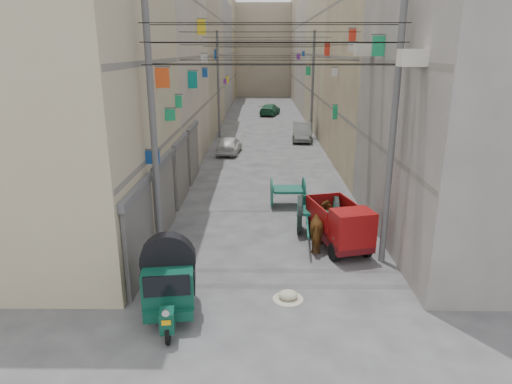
{
  "coord_description": "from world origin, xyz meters",
  "views": [
    {
      "loc": [
        -0.37,
        -7.62,
        6.59
      ],
      "look_at": [
        -0.51,
        6.5,
        2.19
      ],
      "focal_mm": 32.0,
      "sensor_mm": 36.0,
      "label": 1
    }
  ],
  "objects_px": {
    "second_cart": "(288,191)",
    "mini_truck": "(343,229)",
    "feed_sack": "(288,295)",
    "auto_rickshaw": "(169,279)",
    "distant_car_grey": "(302,132)",
    "horse": "(322,227)",
    "distant_car_white": "(229,145)",
    "distant_car_green": "(270,109)",
    "tonga_cart": "(317,214)"
  },
  "relations": [
    {
      "from": "mini_truck",
      "to": "auto_rickshaw",
      "type": "bearing_deg",
      "value": -156.54
    },
    {
      "from": "horse",
      "to": "distant_car_grey",
      "type": "bearing_deg",
      "value": -85.39
    },
    {
      "from": "auto_rickshaw",
      "to": "mini_truck",
      "type": "height_order",
      "value": "auto_rickshaw"
    },
    {
      "from": "auto_rickshaw",
      "to": "distant_car_white",
      "type": "xyz_separation_m",
      "value": [
        0.24,
        19.41,
        -0.42
      ]
    },
    {
      "from": "tonga_cart",
      "to": "feed_sack",
      "type": "bearing_deg",
      "value": -101.81
    },
    {
      "from": "distant_car_grey",
      "to": "feed_sack",
      "type": "bearing_deg",
      "value": -91.16
    },
    {
      "from": "tonga_cart",
      "to": "distant_car_green",
      "type": "distance_m",
      "value": 32.81
    },
    {
      "from": "auto_rickshaw",
      "to": "distant_car_white",
      "type": "distance_m",
      "value": 19.42
    },
    {
      "from": "distant_car_white",
      "to": "mini_truck",
      "type": "bearing_deg",
      "value": 112.99
    },
    {
      "from": "auto_rickshaw",
      "to": "distant_car_white",
      "type": "bearing_deg",
      "value": 81.97
    },
    {
      "from": "auto_rickshaw",
      "to": "second_cart",
      "type": "xyz_separation_m",
      "value": [
        3.52,
        8.67,
        -0.31
      ]
    },
    {
      "from": "mini_truck",
      "to": "distant_car_grey",
      "type": "xyz_separation_m",
      "value": [
        0.37,
        20.13,
        -0.15
      ]
    },
    {
      "from": "auto_rickshaw",
      "to": "tonga_cart",
      "type": "height_order",
      "value": "auto_rickshaw"
    },
    {
      "from": "second_cart",
      "to": "mini_truck",
      "type": "bearing_deg",
      "value": -72.3
    },
    {
      "from": "auto_rickshaw",
      "to": "second_cart",
      "type": "height_order",
      "value": "auto_rickshaw"
    },
    {
      "from": "mini_truck",
      "to": "second_cart",
      "type": "bearing_deg",
      "value": 94.37
    },
    {
      "from": "mini_truck",
      "to": "horse",
      "type": "distance_m",
      "value": 0.72
    },
    {
      "from": "distant_car_white",
      "to": "distant_car_grey",
      "type": "bearing_deg",
      "value": -132.63
    },
    {
      "from": "second_cart",
      "to": "distant_car_grey",
      "type": "xyz_separation_m",
      "value": [
        1.97,
        15.44,
        -0.04
      ]
    },
    {
      "from": "distant_car_white",
      "to": "second_cart",
      "type": "bearing_deg",
      "value": 112.41
    },
    {
      "from": "auto_rickshaw",
      "to": "feed_sack",
      "type": "distance_m",
      "value": 3.3
    },
    {
      "from": "tonga_cart",
      "to": "distant_car_white",
      "type": "relative_size",
      "value": 0.95
    },
    {
      "from": "second_cart",
      "to": "feed_sack",
      "type": "distance_m",
      "value": 7.92
    },
    {
      "from": "mini_truck",
      "to": "horse",
      "type": "height_order",
      "value": "mini_truck"
    },
    {
      "from": "second_cart",
      "to": "feed_sack",
      "type": "height_order",
      "value": "second_cart"
    },
    {
      "from": "distant_car_grey",
      "to": "second_cart",
      "type": "bearing_deg",
      "value": -92.56
    },
    {
      "from": "horse",
      "to": "feed_sack",
      "type": "bearing_deg",
      "value": 76.19
    },
    {
      "from": "tonga_cart",
      "to": "horse",
      "type": "relative_size",
      "value": 1.8
    },
    {
      "from": "second_cart",
      "to": "distant_car_white",
      "type": "height_order",
      "value": "second_cart"
    },
    {
      "from": "auto_rickshaw",
      "to": "horse",
      "type": "xyz_separation_m",
      "value": [
        4.44,
        4.22,
        -0.24
      ]
    },
    {
      "from": "tonga_cart",
      "to": "distant_car_white",
      "type": "xyz_separation_m",
      "value": [
        -4.21,
        13.83,
        -0.16
      ]
    },
    {
      "from": "horse",
      "to": "tonga_cart",
      "type": "bearing_deg",
      "value": -82.75
    },
    {
      "from": "tonga_cart",
      "to": "second_cart",
      "type": "bearing_deg",
      "value": 110.79
    },
    {
      "from": "distant_car_white",
      "to": "distant_car_green",
      "type": "height_order",
      "value": "distant_car_green"
    },
    {
      "from": "distant_car_white",
      "to": "distant_car_grey",
      "type": "xyz_separation_m",
      "value": [
        5.24,
        4.7,
        0.07
      ]
    },
    {
      "from": "second_cart",
      "to": "horse",
      "type": "xyz_separation_m",
      "value": [
        0.92,
        -4.45,
        0.07
      ]
    },
    {
      "from": "feed_sack",
      "to": "horse",
      "type": "distance_m",
      "value": 3.75
    },
    {
      "from": "mini_truck",
      "to": "feed_sack",
      "type": "relative_size",
      "value": 6.1
    },
    {
      "from": "feed_sack",
      "to": "second_cart",
      "type": "bearing_deg",
      "value": 86.9
    },
    {
      "from": "horse",
      "to": "distant_car_green",
      "type": "height_order",
      "value": "horse"
    },
    {
      "from": "auto_rickshaw",
      "to": "second_cart",
      "type": "bearing_deg",
      "value": 60.61
    },
    {
      "from": "feed_sack",
      "to": "distant_car_grey",
      "type": "relative_size",
      "value": 0.13
    },
    {
      "from": "tonga_cart",
      "to": "second_cart",
      "type": "xyz_separation_m",
      "value": [
        -0.93,
        3.09,
        -0.05
      ]
    },
    {
      "from": "mini_truck",
      "to": "distant_car_white",
      "type": "height_order",
      "value": "mini_truck"
    },
    {
      "from": "mini_truck",
      "to": "second_cart",
      "type": "xyz_separation_m",
      "value": [
        -1.6,
        4.68,
        -0.11
      ]
    },
    {
      "from": "auto_rickshaw",
      "to": "second_cart",
      "type": "relative_size",
      "value": 1.66
    },
    {
      "from": "distant_car_grey",
      "to": "mini_truck",
      "type": "bearing_deg",
      "value": -86.35
    },
    {
      "from": "auto_rickshaw",
      "to": "distant_car_grey",
      "type": "xyz_separation_m",
      "value": [
        5.48,
        24.12,
        -0.35
      ]
    },
    {
      "from": "distant_car_grey",
      "to": "horse",
      "type": "bearing_deg",
      "value": -88.3
    },
    {
      "from": "horse",
      "to": "distant_car_grey",
      "type": "relative_size",
      "value": 0.45
    }
  ]
}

